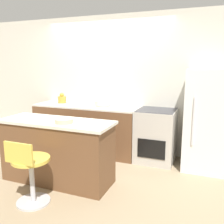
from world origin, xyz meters
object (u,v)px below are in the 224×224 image
at_px(kettle, 62,99).
at_px(mixing_bowl, 102,103).
at_px(refrigerator, 207,120).
at_px(stool_chair, 30,172).
at_px(oven_range, 156,136).

xyz_separation_m(kettle, mixing_bowl, (0.89, 0.00, -0.04)).
bearing_deg(kettle, refrigerator, -1.32).
bearing_deg(stool_chair, mixing_bowl, 87.88).
bearing_deg(stool_chair, kettle, 112.26).
distance_m(kettle, mixing_bowl, 0.89).
relative_size(kettle, mixing_bowl, 0.74).
distance_m(oven_range, mixing_bowl, 1.16).
height_order(refrigerator, mixing_bowl, refrigerator).
relative_size(oven_range, refrigerator, 0.57).
xyz_separation_m(oven_range, refrigerator, (0.82, -0.02, 0.35)).
bearing_deg(refrigerator, mixing_bowl, 178.05).
height_order(kettle, mixing_bowl, kettle).
bearing_deg(oven_range, mixing_bowl, 177.41).
height_order(stool_chair, kettle, kettle).
distance_m(oven_range, kettle, 2.01).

